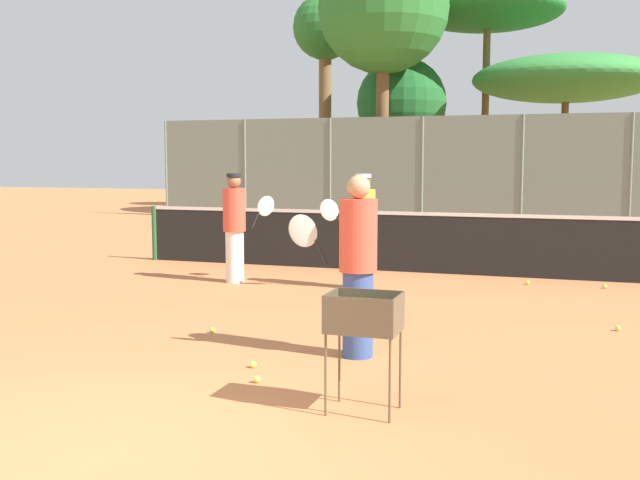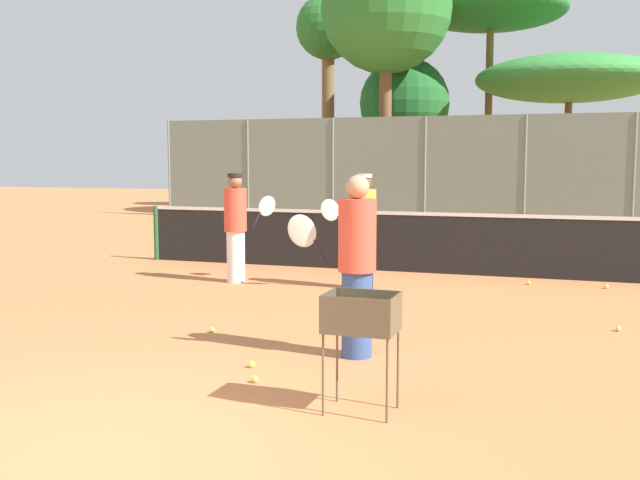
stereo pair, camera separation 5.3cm
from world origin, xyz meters
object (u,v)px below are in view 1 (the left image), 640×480
object	(u,v)px
player_red_cap	(363,230)
ball_cart	(363,323)
player_white_outfit	(235,226)
tennis_net	(394,240)
player_yellow_shirt	(357,264)

from	to	relation	value
player_red_cap	ball_cart	distance (m)	5.68
player_white_outfit	player_red_cap	world-z (taller)	player_red_cap
ball_cart	tennis_net	bearing A→B (deg)	101.21
tennis_net	player_white_outfit	xyz separation A→B (m)	(-2.17, -1.97, 0.36)
player_red_cap	ball_cart	world-z (taller)	player_red_cap
player_white_outfit	player_yellow_shirt	bearing A→B (deg)	-93.45
player_red_cap	player_yellow_shirt	bearing A→B (deg)	69.40
player_red_cap	player_yellow_shirt	world-z (taller)	player_yellow_shirt
tennis_net	player_yellow_shirt	size ratio (longest dim) A/B	5.35
tennis_net	player_red_cap	size ratio (longest dim) A/B	5.55
tennis_net	player_white_outfit	size ratio (longest dim) A/B	5.56
player_yellow_shirt	player_white_outfit	bearing A→B (deg)	-62.72
tennis_net	ball_cart	distance (m)	7.53
player_white_outfit	player_red_cap	size ratio (longest dim) A/B	1.00
player_red_cap	ball_cart	bearing A→B (deg)	70.21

